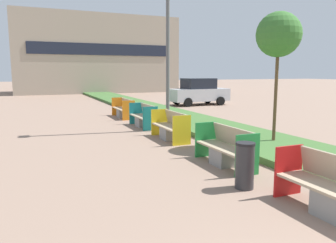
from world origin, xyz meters
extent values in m
cube|color=#426B33|center=(3.20, 12.00, 0.09)|extent=(2.80, 120.00, 0.18)
cube|color=tan|center=(4.00, 38.61, 4.24)|extent=(17.76, 7.53, 8.48)
cube|color=#1E2333|center=(4.00, 34.79, 4.67)|extent=(14.92, 0.08, 1.20)
cube|color=gray|center=(0.90, 3.11, 0.21)|extent=(0.52, 0.60, 0.42)
cube|color=red|center=(0.90, 4.17, 0.47)|extent=(0.62, 0.04, 0.94)
cube|color=gray|center=(0.90, 6.33, 0.21)|extent=(0.52, 0.60, 0.42)
cube|color=tan|center=(0.90, 6.33, 0.44)|extent=(0.58, 1.81, 0.05)
cube|color=tan|center=(1.17, 6.33, 0.70)|extent=(0.14, 1.74, 0.48)
cube|color=#238C3D|center=(0.90, 5.40, 0.47)|extent=(0.62, 0.04, 0.94)
cube|color=#238C3D|center=(0.90, 7.26, 0.47)|extent=(0.62, 0.04, 0.94)
cube|color=gray|center=(0.90, 9.71, 0.21)|extent=(0.52, 0.60, 0.42)
cube|color=tan|center=(0.90, 9.71, 0.44)|extent=(0.58, 1.87, 0.05)
cube|color=tan|center=(1.17, 9.71, 0.70)|extent=(0.14, 1.80, 0.48)
cube|color=yellow|center=(0.90, 8.76, 0.47)|extent=(0.62, 0.04, 0.94)
cube|color=yellow|center=(0.90, 10.67, 0.47)|extent=(0.62, 0.04, 0.94)
cube|color=gray|center=(0.90, 12.57, 0.21)|extent=(0.52, 0.60, 0.42)
cube|color=tan|center=(0.90, 12.57, 0.44)|extent=(0.58, 1.81, 0.05)
cube|color=tan|center=(1.17, 12.57, 0.70)|extent=(0.14, 1.74, 0.48)
cube|color=#197A7F|center=(0.90, 11.64, 0.47)|extent=(0.62, 0.04, 0.94)
cube|color=#197A7F|center=(0.90, 13.49, 0.47)|extent=(0.62, 0.04, 0.94)
cube|color=gray|center=(0.90, 15.72, 0.21)|extent=(0.52, 0.60, 0.42)
cube|color=tan|center=(0.90, 15.72, 0.44)|extent=(0.58, 2.07, 0.05)
cube|color=tan|center=(1.17, 15.72, 0.70)|extent=(0.14, 1.99, 0.48)
cube|color=orange|center=(0.90, 14.66, 0.47)|extent=(0.62, 0.04, 0.94)
cube|color=orange|center=(0.90, 16.77, 0.47)|extent=(0.62, 0.04, 0.94)
cylinder|color=#2D2D30|center=(0.38, 4.79, 0.43)|extent=(0.37, 0.37, 0.87)
cylinder|color=black|center=(0.38, 4.79, 0.89)|extent=(0.38, 0.38, 0.05)
cylinder|color=#56595B|center=(1.55, 11.41, 3.47)|extent=(0.14, 0.14, 6.93)
cylinder|color=brown|center=(3.49, 7.56, 1.50)|extent=(0.10, 0.10, 3.01)
sphere|color=#38702D|center=(3.49, 7.56, 3.38)|extent=(1.33, 1.33, 1.33)
cube|color=#B7BABF|center=(7.50, 19.96, 0.72)|extent=(4.28, 1.95, 0.84)
cube|color=black|center=(7.50, 19.96, 1.50)|extent=(2.17, 1.64, 0.72)
cylinder|color=black|center=(8.76, 19.06, 0.30)|extent=(0.60, 0.20, 0.60)
cylinder|color=black|center=(8.76, 20.86, 0.30)|extent=(0.60, 0.20, 0.60)
cylinder|color=black|center=(6.24, 19.06, 0.30)|extent=(0.60, 0.20, 0.60)
cylinder|color=black|center=(6.24, 20.86, 0.30)|extent=(0.60, 0.20, 0.60)
camera|label=1|loc=(-3.43, -0.33, 2.26)|focal=35.00mm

